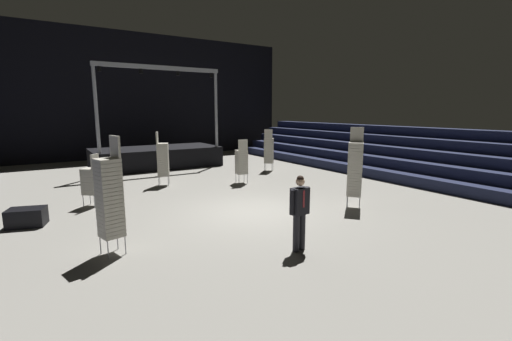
{
  "coord_description": "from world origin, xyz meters",
  "views": [
    {
      "loc": [
        -5.48,
        -8.87,
        3.09
      ],
      "look_at": [
        -0.3,
        -0.64,
        1.4
      ],
      "focal_mm": 24.47,
      "sensor_mm": 36.0,
      "label": 1
    }
  ],
  "objects_px": {
    "chair_stack_mid_right": "(269,150)",
    "chair_stack_mid_centre": "(110,197)",
    "man_with_tie": "(300,209)",
    "chair_stack_front_left": "(241,161)",
    "chair_stack_rear_left": "(91,180)",
    "chair_stack_mid_left": "(163,159)",
    "equipment_road_case": "(27,217)",
    "stage_riser": "(157,156)",
    "chair_stack_front_right": "(355,168)"
  },
  "relations": [
    {
      "from": "chair_stack_mid_right",
      "to": "chair_stack_mid_centre",
      "type": "xyz_separation_m",
      "value": [
        -8.81,
        -6.93,
        0.21
      ]
    },
    {
      "from": "man_with_tie",
      "to": "chair_stack_front_left",
      "type": "height_order",
      "value": "chair_stack_front_left"
    },
    {
      "from": "man_with_tie",
      "to": "chair_stack_rear_left",
      "type": "height_order",
      "value": "chair_stack_rear_left"
    },
    {
      "from": "chair_stack_mid_left",
      "to": "chair_stack_mid_right",
      "type": "height_order",
      "value": "chair_stack_mid_left"
    },
    {
      "from": "man_with_tie",
      "to": "chair_stack_rear_left",
      "type": "bearing_deg",
      "value": -69.32
    },
    {
      "from": "chair_stack_mid_left",
      "to": "chair_stack_rear_left",
      "type": "xyz_separation_m",
      "value": [
        -2.95,
        -1.88,
        -0.25
      ]
    },
    {
      "from": "man_with_tie",
      "to": "chair_stack_mid_right",
      "type": "height_order",
      "value": "chair_stack_mid_right"
    },
    {
      "from": "chair_stack_mid_centre",
      "to": "equipment_road_case",
      "type": "height_order",
      "value": "chair_stack_mid_centre"
    },
    {
      "from": "chair_stack_front_left",
      "to": "chair_stack_mid_left",
      "type": "height_order",
      "value": "chair_stack_mid_left"
    },
    {
      "from": "chair_stack_mid_left",
      "to": "equipment_road_case",
      "type": "bearing_deg",
      "value": -33.59
    },
    {
      "from": "stage_riser",
      "to": "chair_stack_rear_left",
      "type": "relative_size",
      "value": 3.85
    },
    {
      "from": "stage_riser",
      "to": "chair_stack_front_left",
      "type": "height_order",
      "value": "stage_riser"
    },
    {
      "from": "chair_stack_rear_left",
      "to": "chair_stack_mid_left",
      "type": "bearing_deg",
      "value": -18.75
    },
    {
      "from": "stage_riser",
      "to": "chair_stack_rear_left",
      "type": "distance_m",
      "value": 7.92
    },
    {
      "from": "chair_stack_front_left",
      "to": "chair_stack_mid_right",
      "type": "height_order",
      "value": "chair_stack_mid_right"
    },
    {
      "from": "chair_stack_front_right",
      "to": "stage_riser",
      "type": "bearing_deg",
      "value": -25.38
    },
    {
      "from": "chair_stack_mid_right",
      "to": "chair_stack_mid_centre",
      "type": "distance_m",
      "value": 11.21
    },
    {
      "from": "stage_riser",
      "to": "chair_stack_mid_centre",
      "type": "distance_m",
      "value": 12.01
    },
    {
      "from": "man_with_tie",
      "to": "chair_stack_mid_centre",
      "type": "bearing_deg",
      "value": -36.42
    },
    {
      "from": "chair_stack_mid_left",
      "to": "chair_stack_rear_left",
      "type": "height_order",
      "value": "chair_stack_mid_left"
    },
    {
      "from": "chair_stack_mid_right",
      "to": "chair_stack_rear_left",
      "type": "bearing_deg",
      "value": -120.68
    },
    {
      "from": "chair_stack_front_right",
      "to": "chair_stack_rear_left",
      "type": "xyz_separation_m",
      "value": [
        -7.02,
        4.69,
        -0.42
      ]
    },
    {
      "from": "chair_stack_front_left",
      "to": "chair_stack_mid_centre",
      "type": "height_order",
      "value": "chair_stack_mid_centre"
    },
    {
      "from": "chair_stack_mid_centre",
      "to": "chair_stack_rear_left",
      "type": "xyz_separation_m",
      "value": [
        0.17,
        4.44,
        -0.42
      ]
    },
    {
      "from": "chair_stack_mid_centre",
      "to": "stage_riser",
      "type": "bearing_deg",
      "value": -35.03
    },
    {
      "from": "chair_stack_front_left",
      "to": "chair_stack_mid_right",
      "type": "bearing_deg",
      "value": 44.23
    },
    {
      "from": "chair_stack_mid_centre",
      "to": "equipment_road_case",
      "type": "xyz_separation_m",
      "value": [
        -1.61,
        3.21,
        -1.04
      ]
    },
    {
      "from": "man_with_tie",
      "to": "chair_stack_front_left",
      "type": "distance_m",
      "value": 7.45
    },
    {
      "from": "stage_riser",
      "to": "chair_stack_mid_left",
      "type": "relative_size",
      "value": 2.96
    },
    {
      "from": "stage_riser",
      "to": "chair_stack_front_right",
      "type": "xyz_separation_m",
      "value": [
        2.91,
        -11.45,
        0.66
      ]
    },
    {
      "from": "stage_riser",
      "to": "chair_stack_mid_left",
      "type": "xyz_separation_m",
      "value": [
        -1.16,
        -4.89,
        0.49
      ]
    },
    {
      "from": "stage_riser",
      "to": "chair_stack_rear_left",
      "type": "xyz_separation_m",
      "value": [
        -4.11,
        -6.77,
        0.24
      ]
    },
    {
      "from": "chair_stack_front_left",
      "to": "chair_stack_front_right",
      "type": "bearing_deg",
      "value": -69.23
    },
    {
      "from": "man_with_tie",
      "to": "chair_stack_mid_centre",
      "type": "height_order",
      "value": "chair_stack_mid_centre"
    },
    {
      "from": "chair_stack_front_right",
      "to": "chair_stack_mid_centre",
      "type": "bearing_deg",
      "value": 48.4
    },
    {
      "from": "stage_riser",
      "to": "equipment_road_case",
      "type": "bearing_deg",
      "value": -126.41
    },
    {
      "from": "chair_stack_front_right",
      "to": "chair_stack_mid_centre",
      "type": "distance_m",
      "value": 7.19
    },
    {
      "from": "man_with_tie",
      "to": "chair_stack_front_right",
      "type": "xyz_separation_m",
      "value": [
        3.65,
        1.75,
        0.32
      ]
    },
    {
      "from": "chair_stack_mid_left",
      "to": "equipment_road_case",
      "type": "relative_size",
      "value": 2.47
    },
    {
      "from": "chair_stack_mid_right",
      "to": "equipment_road_case",
      "type": "relative_size",
      "value": 2.37
    },
    {
      "from": "chair_stack_front_left",
      "to": "man_with_tie",
      "type": "bearing_deg",
      "value": -101.08
    },
    {
      "from": "stage_riser",
      "to": "equipment_road_case",
      "type": "height_order",
      "value": "stage_riser"
    },
    {
      "from": "chair_stack_mid_right",
      "to": "man_with_tie",
      "type": "bearing_deg",
      "value": -77.32
    },
    {
      "from": "chair_stack_front_right",
      "to": "equipment_road_case",
      "type": "xyz_separation_m",
      "value": [
        -8.8,
        3.46,
        -1.04
      ]
    },
    {
      "from": "chair_stack_front_left",
      "to": "chair_stack_rear_left",
      "type": "relative_size",
      "value": 1.1
    },
    {
      "from": "chair_stack_rear_left",
      "to": "man_with_tie",
      "type": "bearing_deg",
      "value": -113.56
    },
    {
      "from": "chair_stack_mid_left",
      "to": "man_with_tie",
      "type": "bearing_deg",
      "value": 26.03
    },
    {
      "from": "chair_stack_mid_centre",
      "to": "chair_stack_front_left",
      "type": "bearing_deg",
      "value": -64.71
    },
    {
      "from": "chair_stack_rear_left",
      "to": "equipment_road_case",
      "type": "bearing_deg",
      "value": 163.39
    },
    {
      "from": "chair_stack_front_left",
      "to": "chair_stack_front_right",
      "type": "relative_size",
      "value": 0.73
    }
  ]
}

